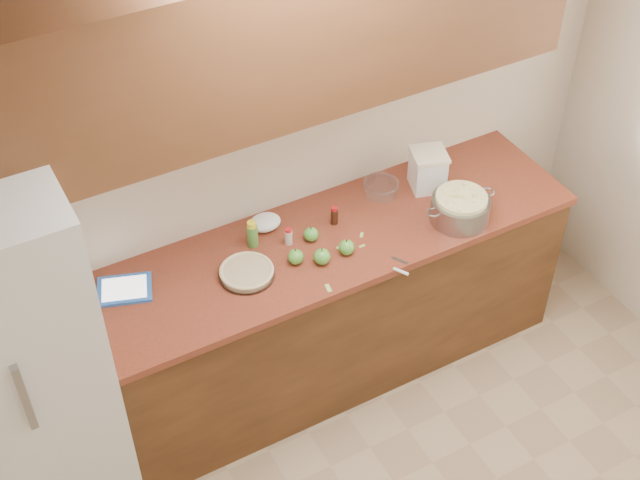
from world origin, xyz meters
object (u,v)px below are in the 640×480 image
pie (247,272)px  flour_canister (428,170)px  tablet (124,289)px  colander (460,208)px

pie → flour_canister: (1.07, 0.15, 0.09)m
tablet → pie: bearing=0.4°
colander → flour_canister: (0.00, 0.29, 0.04)m
pie → tablet: bearing=161.2°
colander → tablet: 1.62m
pie → colander: (1.07, -0.14, 0.05)m
colander → pie: bearing=172.5°
colander → flour_canister: size_ratio=1.80×
pie → flour_canister: size_ratio=1.20×
colander → flour_canister: flour_canister is taller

